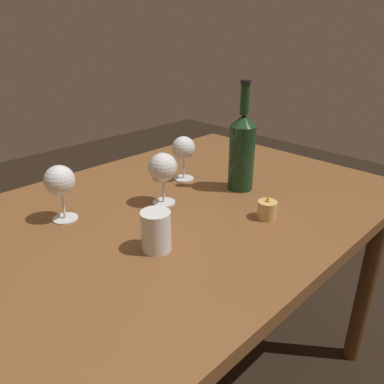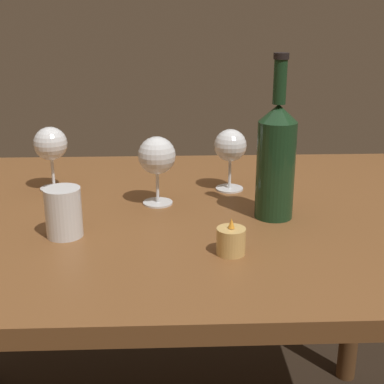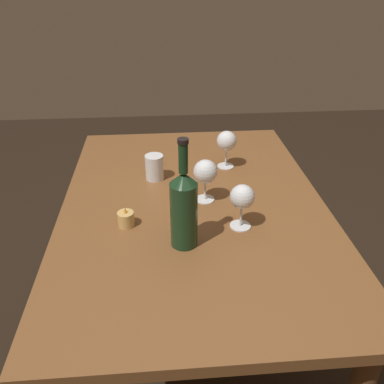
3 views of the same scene
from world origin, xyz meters
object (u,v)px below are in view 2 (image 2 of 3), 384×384
object	(u,v)px
wine_glass_left	(157,157)
water_tumbler	(64,215)
wine_bottle	(276,159)
votive_candle	(231,242)
wine_glass_centre	(51,145)
wine_glass_right	(230,147)

from	to	relation	value
wine_glass_left	water_tumbler	bearing A→B (deg)	44.88
wine_bottle	votive_candle	bearing A→B (deg)	58.38
wine_bottle	water_tumbler	world-z (taller)	wine_bottle
wine_glass_centre	wine_bottle	bearing A→B (deg)	157.92
water_tumbler	votive_candle	xyz separation A→B (m)	(-0.31, 0.09, -0.02)
wine_glass_right	wine_glass_centre	bearing A→B (deg)	-2.54
wine_glass_left	votive_candle	distance (m)	0.31
wine_glass_centre	water_tumbler	distance (m)	0.30
wine_glass_left	wine_bottle	distance (m)	0.26
wine_glass_centre	water_tumbler	bearing A→B (deg)	105.30
wine_glass_left	water_tumbler	size ratio (longest dim) A/B	1.59
wine_glass_right	wine_glass_centre	distance (m)	0.42
wine_glass_left	votive_candle	world-z (taller)	wine_glass_left
wine_glass_right	votive_candle	distance (m)	0.37
wine_glass_left	wine_glass_right	xyz separation A→B (m)	(-0.17, -0.09, -0.00)
wine_glass_right	wine_bottle	world-z (taller)	wine_bottle
wine_glass_left	wine_glass_right	distance (m)	0.19
votive_candle	wine_glass_right	bearing A→B (deg)	-95.70
wine_glass_left	wine_bottle	world-z (taller)	wine_bottle
water_tumbler	wine_glass_left	bearing A→B (deg)	-135.12
wine_glass_centre	votive_candle	size ratio (longest dim) A/B	2.27
wine_glass_right	water_tumbler	distance (m)	0.44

